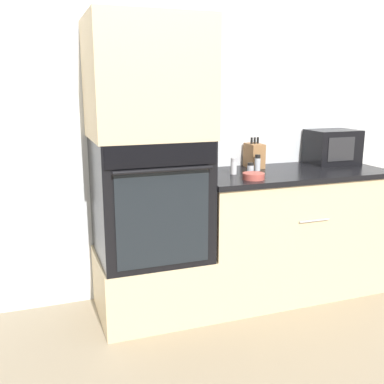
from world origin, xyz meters
TOP-DOWN VIEW (x-y plane):
  - ground_plane at (0.00, 0.00)m, footprint 12.00×12.00m
  - wall_back at (0.00, 0.63)m, footprint 8.00×0.05m
  - oven_cabinet_base at (-0.35, 0.30)m, footprint 0.69×0.60m
  - wall_oven at (-0.35, 0.30)m, footprint 0.67×0.64m
  - oven_cabinet_upper at (-0.35, 0.30)m, footprint 0.69×0.60m
  - counter_unit at (0.66, 0.30)m, footprint 1.34×0.63m
  - microwave at (1.11, 0.46)m, footprint 0.36×0.27m
  - knife_block at (0.48, 0.50)m, footprint 0.10×0.16m
  - bowl at (0.28, 0.12)m, footprint 0.14×0.14m
  - condiment_jar_near at (0.44, 0.37)m, footprint 0.04×0.04m
  - condiment_jar_mid at (0.34, 0.27)m, footprint 0.04×0.04m
  - condiment_jar_far at (0.23, 0.31)m, footprint 0.04×0.04m

SIDE VIEW (x-z plane):
  - ground_plane at x=0.00m, z-range 0.00..0.00m
  - oven_cabinet_base at x=-0.35m, z-range 0.00..0.40m
  - counter_unit at x=0.66m, z-range 0.00..0.89m
  - wall_oven at x=-0.35m, z-range 0.40..1.15m
  - bowl at x=0.28m, z-range 0.89..0.93m
  - condiment_jar_mid at x=0.34m, z-range 0.89..0.96m
  - condiment_jar_far at x=0.23m, z-range 0.88..0.99m
  - condiment_jar_near at x=0.44m, z-range 0.88..1.00m
  - knife_block at x=0.48m, z-range 0.87..1.08m
  - microwave at x=1.11m, z-range 0.89..1.14m
  - wall_back at x=0.00m, z-range 0.00..2.50m
  - oven_cabinet_upper at x=-0.35m, z-range 1.15..1.85m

